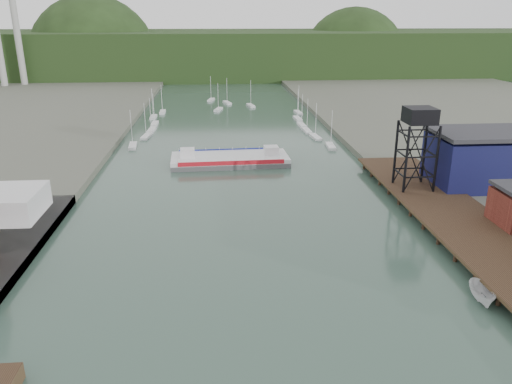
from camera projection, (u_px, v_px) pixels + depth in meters
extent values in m
cube|color=black|center=(450.00, 211.00, 88.41)|extent=(14.00, 70.00, 0.50)
cylinder|color=black|center=(417.00, 218.00, 88.32)|extent=(0.60, 0.60, 2.20)
cylinder|color=black|center=(482.00, 216.00, 89.22)|extent=(0.60, 0.60, 2.20)
cylinder|color=black|center=(406.00, 160.00, 95.19)|extent=(0.50, 0.50, 13.00)
cylinder|color=black|center=(437.00, 159.00, 95.64)|extent=(0.50, 0.50, 13.00)
cylinder|color=black|center=(396.00, 152.00, 100.83)|extent=(0.50, 0.50, 13.00)
cylinder|color=black|center=(424.00, 151.00, 101.28)|extent=(0.50, 0.50, 13.00)
cube|color=black|center=(420.00, 115.00, 95.58)|extent=(5.50, 5.50, 3.00)
cube|color=#0D0F3A|center=(482.00, 161.00, 101.92)|extent=(20.00, 14.00, 10.00)
cube|color=#2D2D33|center=(487.00, 133.00, 99.96)|extent=(20.50, 14.50, 0.80)
cube|color=silver|center=(133.00, 146.00, 139.44)|extent=(2.67, 7.65, 0.90)
cube|color=silver|center=(146.00, 137.00, 150.33)|extent=(2.81, 7.67, 0.90)
cube|color=silver|center=(152.00, 130.00, 158.71)|extent=(2.35, 7.59, 0.90)
cube|color=silver|center=(155.00, 124.00, 168.03)|extent=(2.01, 7.50, 0.90)
cube|color=silver|center=(153.00, 117.00, 179.40)|extent=(2.00, 7.50, 0.90)
cube|color=silver|center=(163.00, 112.00, 188.83)|extent=(2.16, 7.54, 0.90)
cube|color=silver|center=(331.00, 146.00, 139.01)|extent=(2.53, 7.62, 0.90)
cube|color=silver|center=(315.00, 137.00, 149.64)|extent=(2.76, 7.67, 0.90)
cube|color=silver|center=(307.00, 131.00, 157.82)|extent=(2.22, 7.56, 0.90)
cube|color=silver|center=(302.00, 125.00, 166.26)|extent=(2.18, 7.54, 0.90)
cube|color=silver|center=(297.00, 119.00, 176.73)|extent=(2.46, 7.61, 0.90)
cube|color=silver|center=(298.00, 113.00, 187.80)|extent=(2.48, 7.61, 0.90)
cube|color=silver|center=(218.00, 110.00, 194.02)|extent=(3.78, 7.76, 0.90)
cube|color=silver|center=(251.00, 106.00, 202.53)|extent=(3.31, 7.74, 0.90)
cube|color=silver|center=(227.00, 103.00, 209.35)|extent=(3.76, 7.76, 0.90)
cube|color=silver|center=(211.00, 100.00, 216.36)|extent=(3.40, 7.74, 0.90)
cylinder|color=#A6A6A1|center=(16.00, 26.00, 247.25)|extent=(3.20, 3.20, 60.00)
cube|color=black|center=(221.00, 54.00, 322.01)|extent=(500.00, 120.00, 28.00)
sphere|color=black|center=(95.00, 61.00, 317.33)|extent=(80.00, 80.00, 80.00)
sphere|color=black|center=(353.00, 61.00, 340.17)|extent=(70.00, 70.00, 70.00)
cube|color=#4F5052|center=(230.00, 161.00, 123.69)|extent=(29.14, 12.65, 1.15)
cube|color=silver|center=(230.00, 157.00, 123.35)|extent=(29.14, 12.65, 0.92)
cube|color=red|center=(232.00, 163.00, 117.85)|extent=(25.23, 1.21, 1.03)
cube|color=navy|center=(228.00, 151.00, 128.70)|extent=(25.23, 1.21, 1.03)
cube|color=silver|center=(188.00, 153.00, 121.71)|extent=(3.58, 3.58, 2.30)
cube|color=silver|center=(271.00, 151.00, 124.07)|extent=(3.58, 3.58, 2.30)
imported|color=silver|center=(482.00, 294.00, 63.45)|extent=(2.88, 6.09, 2.27)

